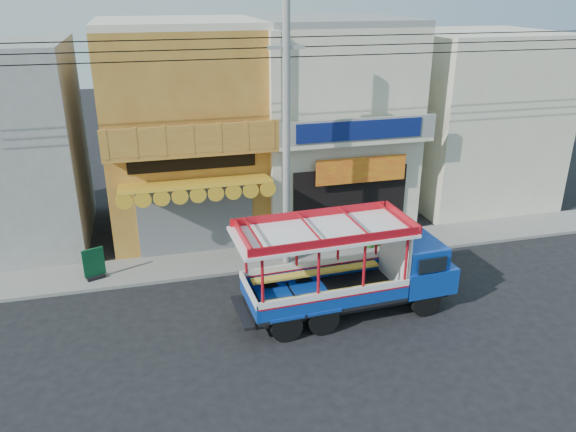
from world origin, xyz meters
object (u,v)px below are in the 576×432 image
(potted_plant_b, at_px, (395,236))
(green_sign, at_px, (94,266))
(songthaew_truck, at_px, (362,267))
(potted_plant_a, at_px, (370,232))
(utility_pole, at_px, (291,128))
(potted_plant_c, at_px, (377,234))

(potted_plant_b, bearing_deg, green_sign, 39.59)
(green_sign, relative_size, potted_plant_b, 1.14)
(songthaew_truck, xyz_separation_m, potted_plant_b, (2.82, 3.66, -0.89))
(songthaew_truck, xyz_separation_m, potted_plant_a, (1.99, 4.06, -0.82))
(utility_pole, relative_size, green_sign, 25.28)
(songthaew_truck, bearing_deg, potted_plant_a, 63.89)
(potted_plant_b, bearing_deg, potted_plant_c, 4.88)
(potted_plant_c, bearing_deg, potted_plant_b, 79.36)
(potted_plant_a, xyz_separation_m, potted_plant_b, (0.83, -0.40, -0.07))
(green_sign, relative_size, potted_plant_a, 1.00)
(utility_pole, xyz_separation_m, potted_plant_c, (3.57, 0.52, -4.48))
(green_sign, height_order, potted_plant_c, green_sign)
(potted_plant_c, bearing_deg, songthaew_truck, -3.55)
(songthaew_truck, height_order, green_sign, songthaew_truck)
(green_sign, height_order, potted_plant_b, green_sign)
(songthaew_truck, height_order, potted_plant_a, songthaew_truck)
(green_sign, distance_m, potted_plant_b, 10.89)
(utility_pole, relative_size, potted_plant_c, 32.65)
(potted_plant_b, height_order, potted_plant_c, potted_plant_b)
(songthaew_truck, height_order, potted_plant_b, songthaew_truck)
(songthaew_truck, bearing_deg, green_sign, 153.74)
(utility_pole, bearing_deg, potted_plant_b, 1.69)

